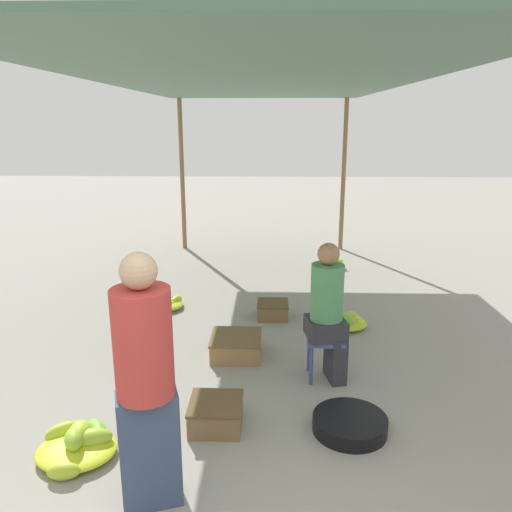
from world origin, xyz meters
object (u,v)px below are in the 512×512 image
(banana_pile_right_0, at_px, (328,264))
(crate_mid, at_px, (216,414))
(banana_pile_right_1, at_px, (343,321))
(crate_far, at_px, (236,346))
(stool, at_px, (325,345))
(basin_black, at_px, (350,424))
(crate_near, at_px, (273,310))
(vendor_foreground, at_px, (146,381))
(banana_pile_left_0, at_px, (79,444))
(vendor_seated, at_px, (328,310))
(banana_pile_left_1, at_px, (163,303))

(banana_pile_right_0, relative_size, crate_mid, 1.33)
(banana_pile_right_1, xyz_separation_m, crate_far, (-1.21, -0.78, 0.03))
(stool, bearing_deg, crate_far, 152.92)
(basin_black, xyz_separation_m, crate_near, (-0.60, 2.35, 0.04))
(basin_black, bearing_deg, banana_pile_right_1, 83.63)
(vendor_foreground, relative_size, banana_pile_left_0, 2.57)
(basin_black, xyz_separation_m, crate_mid, (-1.06, 0.03, 0.05))
(vendor_seated, relative_size, crate_near, 3.44)
(vendor_seated, relative_size, banana_pile_right_1, 2.36)
(vendor_seated, height_order, banana_pile_right_1, vendor_seated)
(banana_pile_right_0, bearing_deg, banana_pile_left_0, -116.10)
(crate_near, bearing_deg, basin_black, -75.68)
(vendor_foreground, relative_size, banana_pile_right_1, 2.96)
(vendor_foreground, distance_m, banana_pile_left_0, 1.12)
(basin_black, bearing_deg, banana_pile_right_0, 85.95)
(vendor_foreground, height_order, banana_pile_left_0, vendor_foreground)
(banana_pile_right_1, xyz_separation_m, crate_near, (-0.83, 0.29, 0.02))
(vendor_seated, relative_size, basin_black, 2.25)
(vendor_seated, xyz_separation_m, banana_pile_right_0, (0.41, 3.62, -0.61))
(banana_pile_left_1, relative_size, crate_near, 1.51)
(banana_pile_left_0, distance_m, crate_near, 3.04)
(crate_near, bearing_deg, crate_far, -109.84)
(stool, bearing_deg, banana_pile_right_0, 83.17)
(banana_pile_left_1, height_order, crate_near, banana_pile_left_1)
(vendor_foreground, xyz_separation_m, crate_near, (0.78, 3.14, -0.77))
(crate_near, distance_m, crate_far, 1.13)
(vendor_foreground, relative_size, crate_near, 4.31)
(vendor_seated, xyz_separation_m, banana_pile_left_0, (-1.93, -1.17, -0.61))
(banana_pile_left_1, bearing_deg, banana_pile_left_0, -90.04)
(vendor_seated, bearing_deg, crate_mid, -139.98)
(banana_pile_left_0, height_order, banana_pile_right_0, banana_pile_right_0)
(crate_mid, bearing_deg, banana_pile_right_1, 57.59)
(vendor_foreground, xyz_separation_m, crate_far, (0.40, 2.08, -0.75))
(banana_pile_left_1, bearing_deg, vendor_foreground, -79.16)
(vendor_foreground, height_order, crate_near, vendor_foreground)
(banana_pile_left_1, xyz_separation_m, banana_pile_right_1, (2.26, -0.53, 0.00))
(banana_pile_right_0, bearing_deg, basin_black, -94.05)
(banana_pile_left_0, height_order, banana_pile_right_1, banana_pile_left_0)
(basin_black, xyz_separation_m, banana_pile_left_0, (-2.03, -0.33, 0.02))
(stool, distance_m, banana_pile_right_0, 3.65)
(basin_black, distance_m, banana_pile_left_1, 3.30)
(stool, distance_m, banana_pile_right_1, 1.30)
(banana_pile_right_1, bearing_deg, vendor_seated, -105.01)
(banana_pile_right_1, xyz_separation_m, crate_mid, (-1.29, -2.03, 0.04))
(vendor_foreground, height_order, crate_mid, vendor_foreground)
(basin_black, distance_m, crate_far, 1.62)
(crate_far, bearing_deg, stool, -27.08)
(banana_pile_left_1, distance_m, banana_pile_right_1, 2.32)
(banana_pile_left_1, bearing_deg, basin_black, -52.01)
(banana_pile_left_1, distance_m, crate_far, 1.68)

